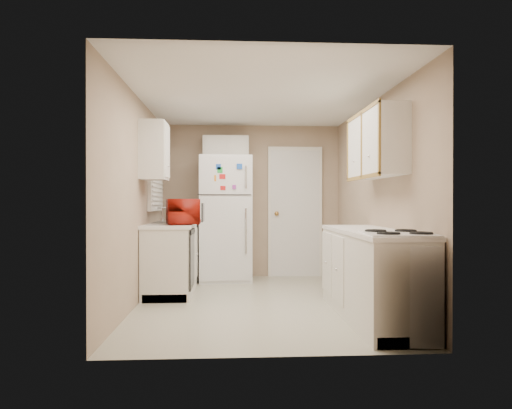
{
  "coord_description": "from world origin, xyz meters",
  "views": [
    {
      "loc": [
        -0.33,
        -5.35,
        1.18
      ],
      "look_at": [
        0.0,
        0.5,
        1.15
      ],
      "focal_mm": 32.0,
      "sensor_mm": 36.0,
      "label": 1
    }
  ],
  "objects": [
    {
      "name": "wall_front",
      "position": [
        0.0,
        -1.9,
        1.2
      ],
      "size": [
        2.8,
        2.8,
        0.0
      ],
      "primitive_type": "plane",
      "color": "tan",
      "rests_on": "floor"
    },
    {
      "name": "cabinet_over_fridge",
      "position": [
        -0.4,
        1.75,
        2.0
      ],
      "size": [
        0.7,
        0.3,
        0.4
      ],
      "primitive_type": "cube",
      "color": "silver",
      "rests_on": "wall_back"
    },
    {
      "name": "ceiling",
      "position": [
        0.0,
        0.0,
        2.4
      ],
      "size": [
        3.8,
        3.8,
        0.0
      ],
      "primitive_type": "plane",
      "color": "white",
      "rests_on": "floor"
    },
    {
      "name": "soap_bottle",
      "position": [
        -1.15,
        1.62,
        1.0
      ],
      "size": [
        0.11,
        0.12,
        0.21
      ],
      "primitive_type": "imported",
      "rotation": [
        0.0,
        0.0,
        0.23
      ],
      "color": "white",
      "rests_on": "left_counter"
    },
    {
      "name": "stove",
      "position": [
        1.13,
        -1.45,
        0.42
      ],
      "size": [
        0.63,
        0.75,
        0.84
      ],
      "primitive_type": "cube",
      "rotation": [
        0.0,
        0.0,
        -0.11
      ],
      "color": "silver",
      "rests_on": "floor"
    },
    {
      "name": "sink",
      "position": [
        -1.1,
        1.05,
        0.86
      ],
      "size": [
        0.54,
        0.74,
        0.16
      ],
      "primitive_type": "cube",
      "color": "gray",
      "rests_on": "left_counter"
    },
    {
      "name": "right_counter",
      "position": [
        1.1,
        -0.8,
        0.45
      ],
      "size": [
        0.6,
        2.0,
        0.9
      ],
      "primitive_type": "cube",
      "color": "silver",
      "rests_on": "floor"
    },
    {
      "name": "refrigerator",
      "position": [
        -0.41,
        1.58,
        0.93
      ],
      "size": [
        0.81,
        0.79,
        1.87
      ],
      "primitive_type": "cube",
      "rotation": [
        0.0,
        0.0,
        0.05
      ],
      "color": "silver",
      "rests_on": "floor"
    },
    {
      "name": "microwave",
      "position": [
        -0.93,
        0.46,
        1.05
      ],
      "size": [
        0.63,
        0.43,
        0.38
      ],
      "primitive_type": "imported",
      "rotation": [
        0.0,
        0.0,
        1.77
      ],
      "color": "#961309",
      "rests_on": "left_counter"
    },
    {
      "name": "window_blinds",
      "position": [
        -1.36,
        1.05,
        1.6
      ],
      "size": [
        0.1,
        0.98,
        1.08
      ],
      "primitive_type": "cube",
      "color": "silver",
      "rests_on": "wall_left"
    },
    {
      "name": "interior_door",
      "position": [
        0.7,
        1.86,
        1.02
      ],
      "size": [
        0.86,
        0.06,
        2.08
      ],
      "primitive_type": "cube",
      "color": "silver",
      "rests_on": "floor"
    },
    {
      "name": "upper_cabinet_left",
      "position": [
        -1.25,
        0.22,
        1.8
      ],
      "size": [
        0.3,
        0.45,
        0.7
      ],
      "primitive_type": "cube",
      "color": "silver",
      "rests_on": "wall_left"
    },
    {
      "name": "wall_back",
      "position": [
        0.0,
        1.9,
        1.2
      ],
      "size": [
        2.8,
        2.8,
        0.0
      ],
      "primitive_type": "plane",
      "color": "tan",
      "rests_on": "floor"
    },
    {
      "name": "upper_cabinet_right",
      "position": [
        1.25,
        -0.5,
        1.8
      ],
      "size": [
        0.3,
        1.2,
        0.7
      ],
      "primitive_type": "cube",
      "color": "silver",
      "rests_on": "wall_right"
    },
    {
      "name": "floor",
      "position": [
        0.0,
        0.0,
        0.0
      ],
      "size": [
        3.8,
        3.8,
        0.0
      ],
      "primitive_type": "plane",
      "color": "beige",
      "rests_on": "ground"
    },
    {
      "name": "dishwasher",
      "position": [
        -0.81,
        0.3,
        0.49
      ],
      "size": [
        0.03,
        0.58,
        0.72
      ],
      "primitive_type": "cube",
      "color": "black",
      "rests_on": "floor"
    },
    {
      "name": "wall_right",
      "position": [
        1.4,
        0.0,
        1.2
      ],
      "size": [
        3.8,
        3.8,
        0.0
      ],
      "primitive_type": "plane",
      "color": "tan",
      "rests_on": "floor"
    },
    {
      "name": "wall_left",
      "position": [
        -1.4,
        0.0,
        1.2
      ],
      "size": [
        3.8,
        3.8,
        0.0
      ],
      "primitive_type": "plane",
      "color": "tan",
      "rests_on": "floor"
    },
    {
      "name": "left_counter",
      "position": [
        -1.1,
        0.9,
        0.45
      ],
      "size": [
        0.6,
        1.8,
        0.9
      ],
      "primitive_type": "cube",
      "color": "silver",
      "rests_on": "floor"
    }
  ]
}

